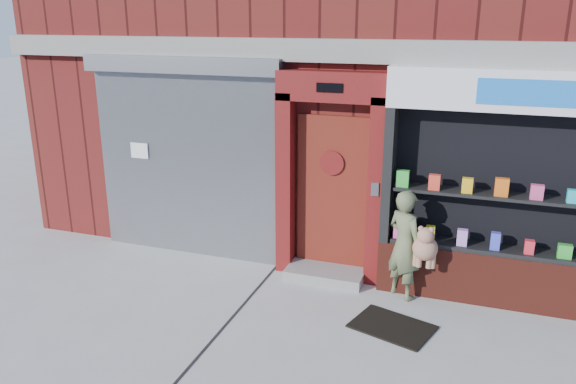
% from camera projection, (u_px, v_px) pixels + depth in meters
% --- Properties ---
extents(ground, '(80.00, 80.00, 0.00)m').
position_uv_depth(ground, '(349.00, 353.00, 6.23)').
color(ground, '#9E9E99').
rests_on(ground, ground).
extents(shutter_bay, '(3.10, 0.30, 3.04)m').
position_uv_depth(shutter_bay, '(187.00, 146.00, 8.40)').
color(shutter_bay, gray).
rests_on(shutter_bay, ground).
extents(red_door_bay, '(1.52, 0.58, 2.90)m').
position_uv_depth(red_door_bay, '(330.00, 178.00, 7.70)').
color(red_door_bay, '#601010').
rests_on(red_door_bay, ground).
extents(pharmacy_bay, '(3.50, 0.41, 3.00)m').
position_uv_depth(pharmacy_bay, '(525.00, 204.00, 6.90)').
color(pharmacy_bay, maroon).
rests_on(pharmacy_bay, ground).
extents(woman, '(0.76, 0.60, 1.48)m').
position_uv_depth(woman, '(407.00, 245.00, 7.26)').
color(woman, '#5C6643').
rests_on(woman, ground).
extents(doormat, '(1.07, 0.89, 0.02)m').
position_uv_depth(doormat, '(392.00, 327.00, 6.74)').
color(doormat, black).
rests_on(doormat, ground).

